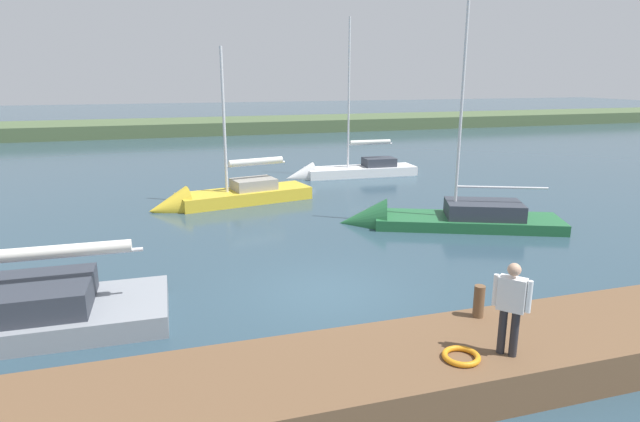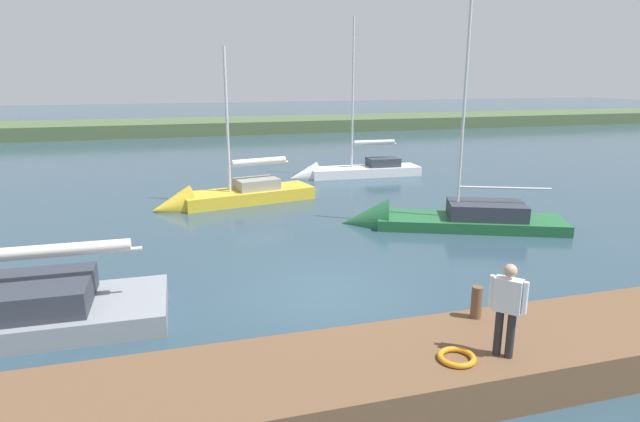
{
  "view_description": "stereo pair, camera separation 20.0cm",
  "coord_description": "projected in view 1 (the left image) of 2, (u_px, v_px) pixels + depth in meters",
  "views": [
    {
      "loc": [
        3.81,
        12.14,
        5.53
      ],
      "look_at": [
        -0.23,
        -1.33,
        1.88
      ],
      "focal_mm": 29.54,
      "sensor_mm": 36.0,
      "label": 1
    },
    {
      "loc": [
        3.62,
        12.2,
        5.53
      ],
      "look_at": [
        -0.23,
        -1.33,
        1.88
      ],
      "focal_mm": 29.54,
      "sensor_mm": 36.0,
      "label": 2
    }
  ],
  "objects": [
    {
      "name": "sailboat_behind_pier",
      "position": [
        345.0,
        174.0,
        29.55
      ],
      "size": [
        7.47,
        1.98,
        9.31
      ],
      "rotation": [
        0.0,
        0.0,
        -0.04
      ],
      "color": "white",
      "rests_on": "ground_plane"
    },
    {
      "name": "sailboat_mid_channel",
      "position": [
        432.0,
        223.0,
        19.84
      ],
      "size": [
        8.33,
        4.99,
        10.09
      ],
      "rotation": [
        0.0,
        0.0,
        -0.39
      ],
      "color": "#236638",
      "rests_on": "ground_plane"
    },
    {
      "name": "mooring_post_far",
      "position": [
        479.0,
        301.0,
        10.58
      ],
      "size": [
        0.22,
        0.22,
        0.67
      ],
      "primitive_type": "cylinder",
      "color": "brown",
      "rests_on": "dock_pier"
    },
    {
      "name": "dock_pier",
      "position": [
        402.0,
        372.0,
        9.38
      ],
      "size": [
        20.62,
        2.47,
        0.78
      ],
      "primitive_type": "cube",
      "color": "brown",
      "rests_on": "ground_plane"
    },
    {
      "name": "life_ring_buoy",
      "position": [
        461.0,
        356.0,
        9.05
      ],
      "size": [
        0.66,
        0.66,
        0.1
      ],
      "primitive_type": "torus",
      "color": "orange",
      "rests_on": "dock_pier"
    },
    {
      "name": "sailboat_far_right",
      "position": [
        223.0,
        201.0,
        23.09
      ],
      "size": [
        7.34,
        3.22,
        7.51
      ],
      "rotation": [
        0.0,
        0.0,
        0.21
      ],
      "color": "gold",
      "rests_on": "ground_plane"
    },
    {
      "name": "ground_plane",
      "position": [
        326.0,
        294.0,
        13.71
      ],
      "size": [
        200.0,
        200.0,
        0.0
      ],
      "primitive_type": "plane",
      "color": "#2D4756"
    },
    {
      "name": "far_shoreline",
      "position": [
        202.0,
        132.0,
        52.21
      ],
      "size": [
        180.0,
        8.0,
        2.4
      ],
      "primitive_type": "cube",
      "color": "#4C603D",
      "rests_on": "ground_plane"
    },
    {
      "name": "person_on_dock",
      "position": [
        511.0,
        303.0,
        8.98
      ],
      "size": [
        0.46,
        0.51,
        1.69
      ],
      "rotation": [
        0.0,
        0.0,
        3.86
      ],
      "color": "#28282D",
      "rests_on": "dock_pier"
    }
  ]
}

